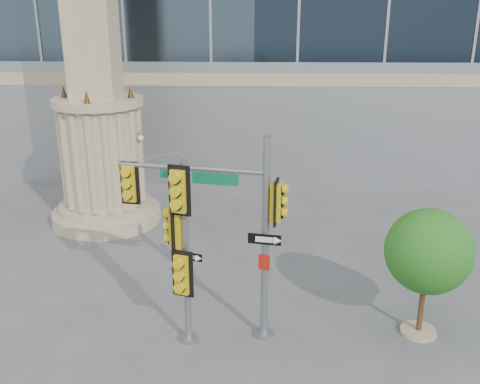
{
  "coord_description": "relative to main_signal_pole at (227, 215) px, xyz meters",
  "views": [
    {
      "loc": [
        0.23,
        -11.47,
        8.39
      ],
      "look_at": [
        -0.24,
        2.0,
        3.73
      ],
      "focal_mm": 40.0,
      "sensor_mm": 36.0,
      "label": 1
    }
  ],
  "objects": [
    {
      "name": "street_tree",
      "position": [
        5.23,
        0.1,
        -1.07
      ],
      "size": [
        2.29,
        2.24,
        3.57
      ],
      "color": "tan",
      "rests_on": "ground"
    },
    {
      "name": "secondary_signal_pole",
      "position": [
        -1.1,
        -0.57,
        -0.48
      ],
      "size": [
        0.86,
        0.79,
        4.99
      ],
      "rotation": [
        0.0,
        0.0,
        -0.29
      ],
      "color": "slate",
      "rests_on": "ground"
    },
    {
      "name": "monument",
      "position": [
        -5.46,
        7.89,
        2.1
      ],
      "size": [
        4.4,
        4.4,
        16.6
      ],
      "color": "tan",
      "rests_on": "ground"
    },
    {
      "name": "main_signal_pole",
      "position": [
        0.0,
        0.0,
        0.0
      ],
      "size": [
        4.23,
        1.14,
        5.51
      ],
      "rotation": [
        0.0,
        0.0,
        -0.18
      ],
      "color": "slate",
      "rests_on": "ground"
    },
    {
      "name": "ground",
      "position": [
        0.54,
        -1.11,
        -3.41
      ],
      "size": [
        120.0,
        120.0,
        0.0
      ],
      "primitive_type": "plane",
      "color": "#545456",
      "rests_on": "ground"
    }
  ]
}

